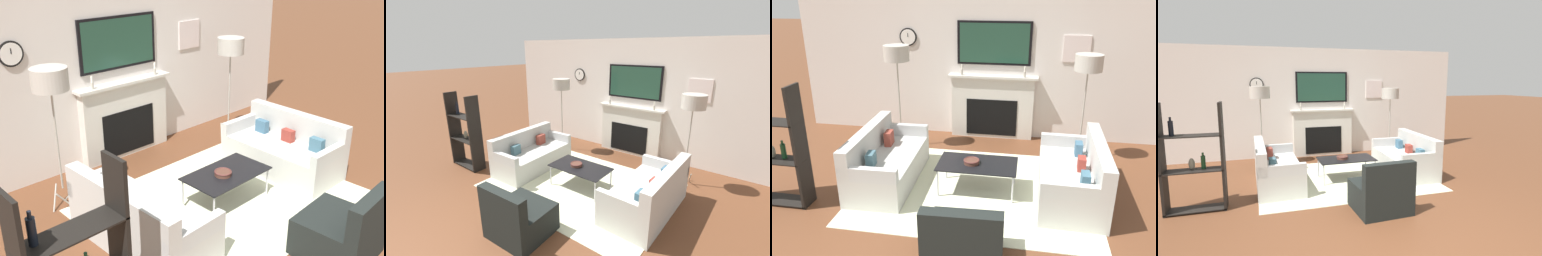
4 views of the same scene
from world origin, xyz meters
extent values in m
cube|color=silver|center=(0.00, 5.03, 1.35)|extent=(7.36, 0.07, 2.70)
cube|color=beige|center=(0.00, 4.91, 0.57)|extent=(1.50, 0.16, 1.13)
cube|color=black|center=(0.00, 4.83, 0.40)|extent=(0.93, 0.01, 0.68)
cube|color=beige|center=(0.00, 4.89, 1.15)|extent=(1.62, 0.22, 0.04)
cylinder|color=#B2AD9E|center=(-0.56, 4.86, 1.22)|extent=(0.04, 0.04, 0.10)
cylinder|color=white|center=(-0.56, 4.86, 1.32)|extent=(0.03, 0.03, 0.09)
cylinder|color=#B2AD9E|center=(0.56, 4.86, 1.22)|extent=(0.04, 0.04, 0.10)
cylinder|color=white|center=(0.56, 4.86, 1.32)|extent=(0.03, 0.03, 0.09)
cube|color=black|center=(0.00, 4.98, 1.74)|extent=(1.31, 0.04, 0.76)
cube|color=#1E4233|center=(0.00, 4.96, 1.74)|extent=(1.22, 0.01, 0.69)
cylinder|color=black|center=(-1.58, 4.98, 1.81)|extent=(0.32, 0.02, 0.32)
cylinder|color=silver|center=(-1.58, 4.96, 1.81)|extent=(0.27, 0.00, 0.27)
cube|color=black|center=(-1.58, 4.96, 1.85)|extent=(0.01, 0.00, 0.07)
cube|color=silver|center=(1.42, 4.98, 1.67)|extent=(0.45, 0.02, 0.45)
cube|color=beige|center=(0.00, 2.90, 0.01)|extent=(3.23, 2.45, 0.01)
cube|color=#B6B6B1|center=(-1.26, 2.90, 0.21)|extent=(0.82, 1.69, 0.42)
cube|color=#B6B6B1|center=(-1.57, 2.89, 0.61)|extent=(0.21, 1.68, 0.38)
cube|color=#B2B2B2|center=(-1.29, 3.68, 0.51)|extent=(0.77, 0.12, 0.18)
cube|color=#B3B5B3|center=(-1.24, 2.11, 0.51)|extent=(0.77, 0.12, 0.18)
cube|color=brown|center=(-1.39, 3.26, 0.52)|extent=(0.12, 0.22, 0.21)
cube|color=#3F616C|center=(-1.37, 2.53, 0.51)|extent=(0.12, 0.20, 0.19)
cube|color=#B6B6B1|center=(1.26, 2.90, 0.21)|extent=(0.85, 1.65, 0.42)
cube|color=#B6B6B1|center=(1.59, 2.89, 0.61)|extent=(0.20, 1.63, 0.39)
cube|color=#B5B7B2|center=(1.25, 2.14, 0.51)|extent=(0.81, 0.12, 0.18)
cube|color=#B8B5B2|center=(1.28, 3.66, 0.51)|extent=(0.81, 0.12, 0.18)
cube|color=#3C6376|center=(1.37, 2.42, 0.51)|extent=(0.11, 0.19, 0.19)
cube|color=maroon|center=(1.39, 2.90, 0.50)|extent=(0.11, 0.18, 0.17)
cube|color=#3A5F78|center=(1.40, 3.37, 0.51)|extent=(0.11, 0.19, 0.19)
cube|color=black|center=(0.11, 1.37, 0.21)|extent=(0.79, 0.77, 0.42)
cube|color=black|center=(0.12, 1.07, 0.61)|extent=(0.77, 0.17, 0.38)
cube|color=black|center=(0.02, 2.85, 0.41)|extent=(1.07, 0.61, 0.02)
cylinder|color=#B7B7BC|center=(-0.48, 2.59, 0.20)|extent=(0.02, 0.02, 0.40)
cylinder|color=#B7B7BC|center=(0.52, 2.59, 0.20)|extent=(0.02, 0.02, 0.40)
cylinder|color=#B7B7BC|center=(-0.48, 3.12, 0.20)|extent=(0.02, 0.02, 0.40)
cylinder|color=#B7B7BC|center=(0.52, 3.12, 0.20)|extent=(0.02, 0.02, 0.40)
cylinder|color=#533126|center=(-0.06, 2.84, 0.44)|extent=(0.21, 0.21, 0.05)
torus|color=#562B26|center=(-0.06, 2.84, 0.46)|extent=(0.22, 0.22, 0.02)
cylinder|color=#9E998E|center=(-1.41, 4.19, 0.14)|extent=(0.09, 0.23, 0.29)
cylinder|color=#9E998E|center=(-1.60, 4.23, 0.14)|extent=(0.17, 0.19, 0.29)
cylinder|color=#9E998E|center=(-1.54, 4.05, 0.14)|extent=(0.23, 0.07, 0.29)
cylinder|color=#9E998E|center=(-1.52, 4.15, 0.90)|extent=(0.02, 0.02, 1.25)
cylinder|color=#B2ADA3|center=(-1.52, 4.15, 1.65)|extent=(0.42, 0.42, 0.26)
cylinder|color=#9E998E|center=(1.62, 4.19, 0.13)|extent=(0.09, 0.23, 0.28)
cylinder|color=#9E998E|center=(1.44, 4.23, 0.13)|extent=(0.17, 0.19, 0.28)
cylinder|color=#9E998E|center=(1.49, 4.05, 0.13)|extent=(0.23, 0.07, 0.28)
cylinder|color=#9E998E|center=(1.52, 4.15, 0.87)|extent=(0.02, 0.02, 1.20)
cylinder|color=#B2ADA3|center=(1.52, 4.15, 1.59)|extent=(0.42, 0.42, 0.25)
cube|color=black|center=(-2.88, 2.11, 0.80)|extent=(0.04, 0.28, 1.60)
cube|color=black|center=(-2.08, 2.11, 0.80)|extent=(0.04, 0.28, 1.60)
cube|color=black|center=(-2.48, 2.11, 0.03)|extent=(0.84, 0.28, 0.02)
cube|color=black|center=(-2.48, 2.11, 0.61)|extent=(0.84, 0.28, 0.01)
cube|color=black|center=(-2.48, 2.11, 1.13)|extent=(0.84, 0.28, 0.02)
ellipsoid|color=gray|center=(-2.51, 2.14, 0.71)|extent=(0.08, 0.08, 0.17)
cylinder|color=black|center=(-2.74, 2.15, 1.24)|extent=(0.07, 0.07, 0.21)
cylinder|color=black|center=(-2.74, 2.15, 1.37)|extent=(0.03, 0.03, 0.05)
cylinder|color=#194223|center=(-2.36, 2.16, 0.72)|extent=(0.06, 0.06, 0.19)
cylinder|color=#194223|center=(-2.36, 2.16, 0.84)|extent=(0.03, 0.03, 0.05)
camera|label=1|loc=(-3.72, -0.41, 3.01)|focal=42.00mm
camera|label=2|loc=(2.55, -0.57, 2.48)|focal=24.00mm
camera|label=3|loc=(0.64, -1.70, 2.66)|focal=35.00mm
camera|label=4|loc=(-1.54, -2.53, 1.90)|focal=28.00mm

